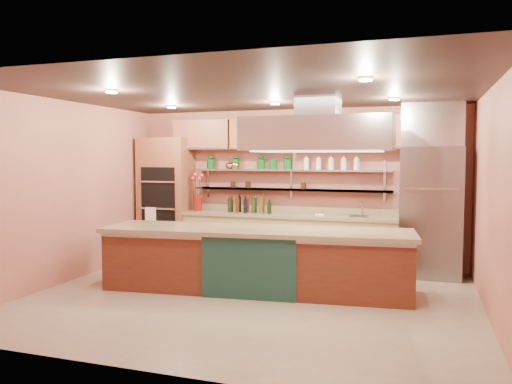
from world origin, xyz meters
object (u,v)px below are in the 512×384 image
(flower_vase, at_px, (198,203))
(copper_kettle, at_px, (230,166))
(refrigerator, at_px, (430,212))
(island, at_px, (256,260))
(kitchen_scale, at_px, (320,213))
(green_canister, at_px, (273,164))

(flower_vase, relative_size, copper_kettle, 1.90)
(refrigerator, xyz_separation_m, island, (-2.40, -1.73, -0.60))
(flower_vase, bearing_deg, refrigerator, -0.14)
(refrigerator, xyz_separation_m, copper_kettle, (-3.57, 0.23, 0.73))
(flower_vase, bearing_deg, island, -45.29)
(kitchen_scale, xyz_separation_m, copper_kettle, (-1.76, 0.22, 0.81))
(kitchen_scale, bearing_deg, green_canister, 161.04)
(refrigerator, xyz_separation_m, green_canister, (-2.72, 0.23, 0.75))
(kitchen_scale, xyz_separation_m, green_canister, (-0.91, 0.22, 0.83))
(kitchen_scale, bearing_deg, island, -114.40)
(kitchen_scale, relative_size, copper_kettle, 0.89)
(refrigerator, relative_size, island, 0.48)
(island, height_order, green_canister, green_canister)
(kitchen_scale, height_order, copper_kettle, copper_kettle)
(refrigerator, height_order, flower_vase, refrigerator)
(flower_vase, xyz_separation_m, green_canister, (1.41, 0.22, 0.72))
(island, height_order, flower_vase, flower_vase)
(flower_vase, relative_size, green_canister, 1.72)
(flower_vase, relative_size, kitchen_scale, 2.13)
(island, distance_m, kitchen_scale, 1.91)
(copper_kettle, bearing_deg, flower_vase, -158.59)
(refrigerator, height_order, kitchen_scale, refrigerator)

